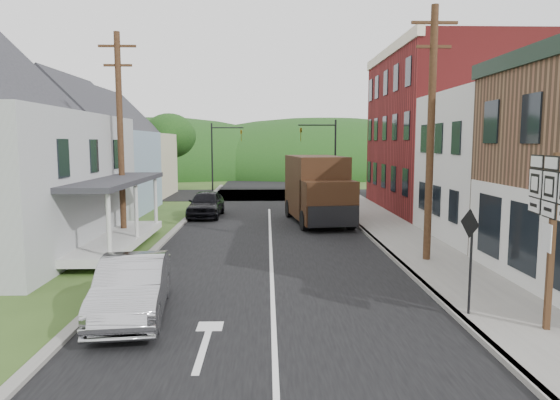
{
  "coord_description": "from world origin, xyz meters",
  "views": [
    {
      "loc": [
        -0.15,
        -13.96,
        4.34
      ],
      "look_at": [
        0.34,
        4.43,
        2.2
      ],
      "focal_mm": 32.0,
      "sensor_mm": 36.0,
      "label": 1
    }
  ],
  "objects": [
    {
      "name": "ground",
      "position": [
        0.0,
        0.0,
        0.0
      ],
      "size": [
        120.0,
        120.0,
        0.0
      ],
      "primitive_type": "plane",
      "color": "#2D4719",
      "rests_on": "ground"
    },
    {
      "name": "road",
      "position": [
        0.0,
        10.0,
        0.0
      ],
      "size": [
        9.0,
        90.0,
        0.02
      ],
      "primitive_type": "cube",
      "color": "black",
      "rests_on": "ground"
    },
    {
      "name": "cross_road",
      "position": [
        0.0,
        27.0,
        0.0
      ],
      "size": [
        60.0,
        9.0,
        0.02
      ],
      "primitive_type": "cube",
      "color": "black",
      "rests_on": "ground"
    },
    {
      "name": "sidewalk_right",
      "position": [
        5.9,
        8.0,
        0.07
      ],
      "size": [
        2.8,
        55.0,
        0.15
      ],
      "primitive_type": "cube",
      "color": "slate",
      "rests_on": "ground"
    },
    {
      "name": "curb_right",
      "position": [
        4.55,
        8.0,
        0.07
      ],
      "size": [
        0.2,
        55.0,
        0.15
      ],
      "primitive_type": "cube",
      "color": "slate",
      "rests_on": "ground"
    },
    {
      "name": "curb_left",
      "position": [
        -4.65,
        8.0,
        0.06
      ],
      "size": [
        0.3,
        55.0,
        0.12
      ],
      "primitive_type": "cube",
      "color": "slate",
      "rests_on": "ground"
    },
    {
      "name": "storefront_white",
      "position": [
        11.3,
        7.5,
        3.25
      ],
      "size": [
        8.0,
        7.0,
        6.5
      ],
      "primitive_type": "cube",
      "color": "silver",
      "rests_on": "ground"
    },
    {
      "name": "storefront_red",
      "position": [
        11.3,
        17.0,
        5.0
      ],
      "size": [
        8.0,
        12.0,
        10.0
      ],
      "primitive_type": "cube",
      "color": "maroon",
      "rests_on": "ground"
    },
    {
      "name": "house_blue",
      "position": [
        -11.0,
        17.0,
        3.69
      ],
      "size": [
        7.14,
        8.16,
        7.28
      ],
      "color": "#86A0B6",
      "rests_on": "ground"
    },
    {
      "name": "house_cream",
      "position": [
        -11.5,
        26.0,
        3.69
      ],
      "size": [
        7.14,
        8.16,
        7.28
      ],
      "color": "beige",
      "rests_on": "ground"
    },
    {
      "name": "utility_pole_right",
      "position": [
        5.6,
        3.5,
        4.66
      ],
      "size": [
        1.6,
        0.26,
        9.0
      ],
      "color": "#472D19",
      "rests_on": "ground"
    },
    {
      "name": "utility_pole_left",
      "position": [
        -6.5,
        8.0,
        4.66
      ],
      "size": [
        1.6,
        0.26,
        9.0
      ],
      "color": "#472D19",
      "rests_on": "ground"
    },
    {
      "name": "traffic_signal_right",
      "position": [
        4.3,
        23.5,
        3.76
      ],
      "size": [
        2.87,
        0.2,
        6.0
      ],
      "color": "black",
      "rests_on": "ground"
    },
    {
      "name": "traffic_signal_left",
      "position": [
        -4.3,
        30.5,
        3.76
      ],
      "size": [
        2.87,
        0.2,
        6.0
      ],
      "color": "black",
      "rests_on": "ground"
    },
    {
      "name": "tree_left_d",
      "position": [
        -9.0,
        32.0,
        4.88
      ],
      "size": [
        4.8,
        4.8,
        6.94
      ],
      "color": "#382616",
      "rests_on": "ground"
    },
    {
      "name": "forested_ridge",
      "position": [
        0.0,
        55.0,
        0.0
      ],
      "size": [
        90.0,
        30.0,
        16.0
      ],
      "primitive_type": "ellipsoid",
      "color": "#123510",
      "rests_on": "ground"
    },
    {
      "name": "silver_sedan",
      "position": [
        -3.5,
        -1.83,
        0.74
      ],
      "size": [
        2.09,
        4.63,
        1.47
      ],
      "primitive_type": "imported",
      "rotation": [
        0.0,
        0.0,
        0.12
      ],
      "color": "#A4A4A9",
      "rests_on": "ground"
    },
    {
      "name": "dark_sedan",
      "position": [
        -3.69,
        14.87,
        0.77
      ],
      "size": [
        1.94,
        4.55,
        1.53
      ],
      "primitive_type": "imported",
      "rotation": [
        0.0,
        0.0,
        -0.03
      ],
      "color": "black",
      "rests_on": "ground"
    },
    {
      "name": "delivery_van",
      "position": [
        2.59,
        12.51,
        1.82
      ],
      "size": [
        3.34,
        6.68,
        3.59
      ],
      "rotation": [
        0.0,
        0.0,
        0.12
      ],
      "color": "black",
      "rests_on": "ground"
    },
    {
      "name": "route_sign_cluster",
      "position": [
        6.09,
        -3.29,
        2.72
      ],
      "size": [
        0.38,
        2.26,
        3.97
      ],
      "rotation": [
        0.0,
        0.0,
        -0.14
      ],
      "color": "#472D19",
      "rests_on": "sidewalk_right"
    },
    {
      "name": "warning_sign",
      "position": [
        4.78,
        -2.24,
        1.81
      ],
      "size": [
        0.19,
        0.7,
        2.61
      ],
      "rotation": [
        0.0,
        0.0,
        0.23
      ],
      "color": "black",
      "rests_on": "sidewalk_right"
    }
  ]
}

